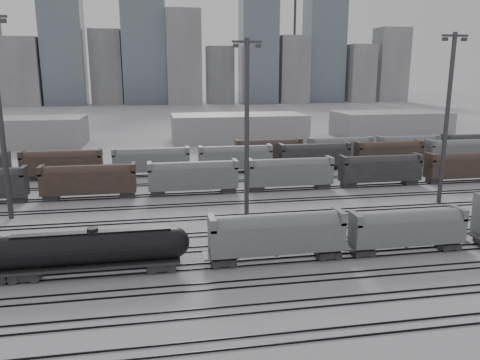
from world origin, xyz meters
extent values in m
plane|color=silver|center=(0.00, 0.00, 0.00)|extent=(900.00, 900.00, 0.00)
cube|color=black|center=(0.00, -14.72, 0.08)|extent=(220.00, 0.07, 0.16)
cube|color=black|center=(0.00, -13.28, 0.08)|extent=(220.00, 0.07, 0.16)
cube|color=black|center=(0.00, -9.72, 0.08)|extent=(220.00, 0.07, 0.16)
cube|color=black|center=(0.00, -8.28, 0.08)|extent=(220.00, 0.07, 0.16)
cube|color=black|center=(0.00, -4.72, 0.08)|extent=(220.00, 0.07, 0.16)
cube|color=black|center=(0.00, -3.28, 0.08)|extent=(220.00, 0.07, 0.16)
cube|color=black|center=(0.00, 0.28, 0.08)|extent=(220.00, 0.07, 0.16)
cube|color=black|center=(0.00, 1.72, 0.08)|extent=(220.00, 0.07, 0.16)
cube|color=black|center=(0.00, 5.28, 0.08)|extent=(220.00, 0.07, 0.16)
cube|color=black|center=(0.00, 6.72, 0.08)|extent=(220.00, 0.07, 0.16)
cube|color=black|center=(0.00, 10.28, 0.08)|extent=(220.00, 0.07, 0.16)
cube|color=black|center=(0.00, 11.72, 0.08)|extent=(220.00, 0.07, 0.16)
cube|color=black|center=(0.00, 17.28, 0.08)|extent=(220.00, 0.07, 0.16)
cube|color=black|center=(0.00, 18.72, 0.08)|extent=(220.00, 0.07, 0.16)
cube|color=black|center=(0.00, 24.28, 0.08)|extent=(220.00, 0.07, 0.16)
cube|color=black|center=(0.00, 25.72, 0.08)|extent=(220.00, 0.07, 0.16)
cube|color=black|center=(0.00, 31.28, 0.08)|extent=(220.00, 0.07, 0.16)
cube|color=black|center=(0.00, 32.72, 0.08)|extent=(220.00, 0.07, 0.16)
cube|color=black|center=(0.00, 39.28, 0.08)|extent=(220.00, 0.07, 0.16)
cube|color=black|center=(0.00, 40.72, 0.08)|extent=(220.00, 0.07, 0.16)
cube|color=black|center=(0.00, 47.28, 0.08)|extent=(220.00, 0.07, 0.16)
cube|color=black|center=(0.00, 48.72, 0.08)|extent=(220.00, 0.07, 0.16)
cube|color=black|center=(0.00, 55.28, 0.08)|extent=(220.00, 0.07, 0.16)
cube|color=black|center=(0.00, 56.72, 0.08)|extent=(220.00, 0.07, 0.16)
sphere|color=black|center=(-29.89, 1.00, 2.85)|extent=(3.12, 3.12, 3.12)
cube|color=#252427|center=(-28.23, 1.00, 0.61)|extent=(2.88, 2.33, 0.78)
cube|color=#252427|center=(-14.95, 1.00, 0.61)|extent=(2.88, 2.33, 0.78)
cube|color=#252427|center=(-21.59, 1.00, 1.16)|extent=(17.17, 2.99, 0.28)
cylinder|color=black|center=(-21.59, 1.00, 2.93)|extent=(16.06, 3.21, 3.21)
sphere|color=black|center=(-29.62, 1.00, 2.93)|extent=(3.21, 3.21, 3.21)
sphere|color=black|center=(-13.56, 1.00, 2.93)|extent=(3.21, 3.21, 3.21)
cylinder|color=black|center=(-21.59, 1.00, 4.71)|extent=(1.11, 1.11, 0.55)
cube|color=#252427|center=(-21.59, 1.00, 4.60)|extent=(15.50, 1.00, 0.07)
cube|color=#252427|center=(-8.41, 1.00, 0.54)|extent=(2.54, 2.05, 0.68)
cube|color=#252427|center=(3.33, 1.00, 0.54)|extent=(2.54, 2.05, 0.68)
cube|color=slate|center=(-2.54, 1.00, 2.84)|extent=(14.67, 2.93, 3.13)
cylinder|color=slate|center=(-2.54, 1.00, 4.01)|extent=(13.30, 2.84, 2.84)
cube|color=slate|center=(-9.59, 1.00, 4.79)|extent=(0.68, 2.93, 1.37)
cube|color=slate|center=(4.50, 1.00, 4.79)|extent=(0.68, 2.93, 1.37)
cone|color=#252427|center=(-2.54, 1.00, 0.93)|extent=(2.35, 2.35, 0.88)
cube|color=#252427|center=(7.47, 1.00, 0.49)|extent=(2.31, 1.86, 0.62)
cube|color=#252427|center=(18.11, 1.00, 0.49)|extent=(2.31, 1.86, 0.62)
cube|color=slate|center=(12.79, 1.00, 2.57)|extent=(13.30, 2.66, 2.84)
cylinder|color=slate|center=(12.79, 1.00, 3.64)|extent=(12.06, 2.57, 2.57)
cube|color=slate|center=(6.40, 1.00, 4.35)|extent=(0.62, 2.66, 1.24)
cube|color=slate|center=(19.17, 1.00, 4.35)|extent=(0.62, 2.66, 1.24)
cone|color=#252427|center=(12.79, 1.00, 0.84)|extent=(2.13, 2.13, 0.80)
cylinder|color=#38383B|center=(-35.59, 22.83, 13.92)|extent=(0.71, 0.71, 27.84)
cube|color=#38383B|center=(-33.92, 22.83, 26.73)|extent=(0.78, 0.56, 0.56)
cylinder|color=#38383B|center=(-3.04, 15.48, 12.25)|extent=(0.63, 0.63, 24.49)
cube|color=#38383B|center=(-3.04, 15.48, 24.01)|extent=(3.92, 0.29, 0.29)
cube|color=#38383B|center=(-4.51, 15.48, 23.52)|extent=(0.69, 0.49, 0.49)
cube|color=#38383B|center=(-1.57, 15.48, 23.52)|extent=(0.69, 0.49, 0.49)
cylinder|color=#38383B|center=(29.05, 19.69, 13.02)|extent=(0.67, 0.67, 26.04)
cube|color=#38383B|center=(29.05, 19.69, 25.52)|extent=(4.17, 0.31, 0.31)
cube|color=#38383B|center=(27.49, 19.69, 25.00)|extent=(0.73, 0.52, 0.52)
cube|color=#38383B|center=(30.61, 19.69, 25.00)|extent=(0.73, 0.52, 0.52)
cube|color=#4A372F|center=(-26.00, 32.00, 2.80)|extent=(15.00, 3.00, 5.60)
cube|color=slate|center=(-9.00, 32.00, 2.80)|extent=(15.00, 3.00, 5.60)
cube|color=slate|center=(8.00, 32.00, 2.80)|extent=(15.00, 3.00, 5.60)
cube|color=#252427|center=(25.00, 32.00, 2.80)|extent=(15.00, 3.00, 5.60)
cube|color=#4A372F|center=(42.00, 32.00, 2.80)|extent=(15.00, 3.00, 5.60)
cube|color=#4A372F|center=(-33.00, 48.00, 2.80)|extent=(15.00, 3.00, 5.60)
cube|color=slate|center=(-16.00, 48.00, 2.80)|extent=(15.00, 3.00, 5.60)
cube|color=slate|center=(1.00, 48.00, 2.80)|extent=(15.00, 3.00, 5.60)
cube|color=#252427|center=(18.00, 48.00, 2.80)|extent=(15.00, 3.00, 5.60)
cube|color=#4A372F|center=(35.00, 48.00, 2.80)|extent=(15.00, 3.00, 5.60)
cube|color=slate|center=(52.00, 48.00, 2.80)|extent=(15.00, 3.00, 5.60)
cube|color=#4A372F|center=(10.00, 56.00, 2.80)|extent=(15.00, 3.00, 5.60)
cube|color=slate|center=(27.00, 56.00, 2.80)|extent=(15.00, 3.00, 5.60)
cube|color=slate|center=(44.00, 56.00, 2.80)|extent=(15.00, 3.00, 5.60)
cube|color=#252427|center=(61.00, 56.00, 2.80)|extent=(15.00, 3.00, 5.60)
cube|color=#949497|center=(10.00, 95.00, 4.00)|extent=(40.00, 18.00, 8.00)
cube|color=#949497|center=(60.00, 95.00, 4.00)|extent=(35.00, 18.00, 8.00)
cube|color=#9C9C9E|center=(-95.00, 280.00, 21.00)|extent=(22.00, 17.60, 42.00)
cube|color=slate|center=(-70.00, 280.00, 40.00)|extent=(25.00, 20.00, 80.00)
cube|color=#9C9C9E|center=(-45.00, 280.00, 24.00)|extent=(20.00, 16.00, 48.00)
cube|color=slate|center=(-20.00, 280.00, 47.50)|extent=(28.00, 22.40, 95.00)
cube|color=#9C9C9E|center=(5.00, 280.00, 30.00)|extent=(22.00, 17.60, 60.00)
cube|color=#9C9C9E|center=(30.00, 280.00, 19.00)|extent=(18.00, 14.40, 38.00)
cube|color=slate|center=(55.00, 280.00, 36.00)|extent=(24.00, 19.20, 72.00)
cube|color=#9C9C9E|center=(80.00, 280.00, 22.50)|extent=(20.00, 16.00, 45.00)
cube|color=slate|center=(105.00, 280.00, 44.00)|extent=(26.00, 20.80, 88.00)
cube|color=#9C9C9E|center=(130.00, 280.00, 20.00)|extent=(18.00, 14.40, 40.00)
cube|color=#9C9C9E|center=(155.00, 280.00, 26.00)|extent=(22.00, 17.60, 52.00)
cylinder|color=#38383B|center=(-30.00, 305.00, 50.00)|extent=(1.80, 1.80, 100.00)
cylinder|color=#38383B|center=(90.00, 305.00, 50.00)|extent=(1.80, 1.80, 100.00)
camera|label=1|loc=(-15.02, -45.35, 20.04)|focal=35.00mm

